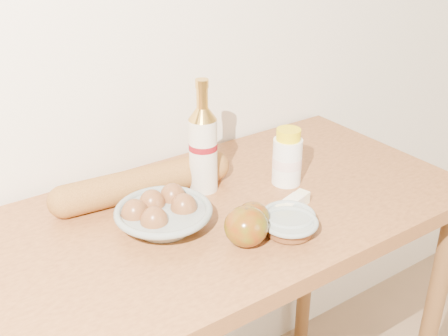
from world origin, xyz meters
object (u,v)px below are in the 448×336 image
at_px(table, 217,255).
at_px(baguette, 144,183).
at_px(bourbon_bottle, 203,147).
at_px(cream_bottle, 287,158).
at_px(egg_bowl, 162,214).

bearing_deg(table, baguette, 124.80).
xyz_separation_m(bourbon_bottle, baguette, (-0.14, 0.05, -0.07)).
xyz_separation_m(table, baguette, (-0.10, 0.15, 0.16)).
bearing_deg(table, cream_bottle, 3.36).
relative_size(cream_bottle, egg_bowl, 0.59).
xyz_separation_m(cream_bottle, egg_bowl, (-0.35, -0.00, -0.04)).
xyz_separation_m(bourbon_bottle, egg_bowl, (-0.16, -0.09, -0.08)).
distance_m(table, cream_bottle, 0.29).
distance_m(bourbon_bottle, cream_bottle, 0.21).
bearing_deg(cream_bottle, table, 175.36).
relative_size(table, bourbon_bottle, 4.35).
height_order(cream_bottle, egg_bowl, cream_bottle).
bearing_deg(baguette, egg_bowl, -95.18).
bearing_deg(cream_bottle, bourbon_bottle, 146.53).
bearing_deg(cream_bottle, baguette, 148.88).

